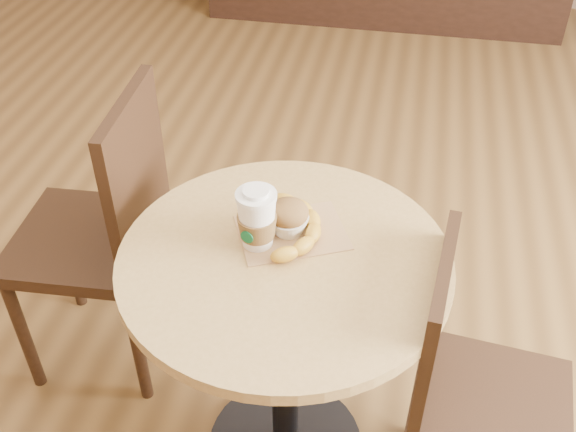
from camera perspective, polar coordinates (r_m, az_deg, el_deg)
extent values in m
plane|color=brown|center=(2.11, 0.42, -16.90)|extent=(7.00, 7.00, 0.00)
cylinder|color=black|center=(1.76, -0.26, -12.45)|extent=(0.07, 0.07, 0.72)
cylinder|color=tan|center=(1.49, -0.30, -3.79)|extent=(0.74, 0.74, 0.03)
cube|color=black|center=(2.05, -16.68, -1.98)|extent=(0.43, 0.43, 0.04)
cylinder|color=black|center=(2.38, -18.07, -3.06)|extent=(0.04, 0.04, 0.46)
cylinder|color=black|center=(2.16, -21.53, -9.16)|extent=(0.04, 0.04, 0.46)
cylinder|color=black|center=(2.26, -9.96, -3.98)|extent=(0.04, 0.04, 0.46)
cylinder|color=black|center=(2.03, -12.64, -10.61)|extent=(0.04, 0.04, 0.46)
cube|color=black|center=(1.83, -12.79, 3.58)|extent=(0.05, 0.39, 0.43)
cube|color=black|center=(1.71, 16.76, -15.16)|extent=(0.40, 0.40, 0.04)
cylinder|color=black|center=(1.98, 20.53, -15.87)|extent=(0.03, 0.03, 0.41)
cylinder|color=black|center=(1.96, 11.40, -14.34)|extent=(0.03, 0.03, 0.41)
cube|color=black|center=(1.53, 12.24, -9.03)|extent=(0.06, 0.35, 0.38)
cube|color=tan|center=(1.54, 0.34, -1.39)|extent=(0.29, 0.26, 0.00)
cylinder|color=white|center=(1.43, -2.73, 1.72)|extent=(0.09, 0.09, 0.01)
cylinder|color=white|center=(1.42, -2.74, 2.05)|extent=(0.06, 0.06, 0.01)
cylinder|color=#08552C|center=(1.45, -3.51, -1.81)|extent=(0.03, 0.01, 0.03)
ellipsoid|color=brown|center=(1.51, 0.03, 0.29)|extent=(0.09, 0.09, 0.06)
ellipsoid|color=beige|center=(1.49, 0.03, 0.86)|extent=(0.03, 0.03, 0.02)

